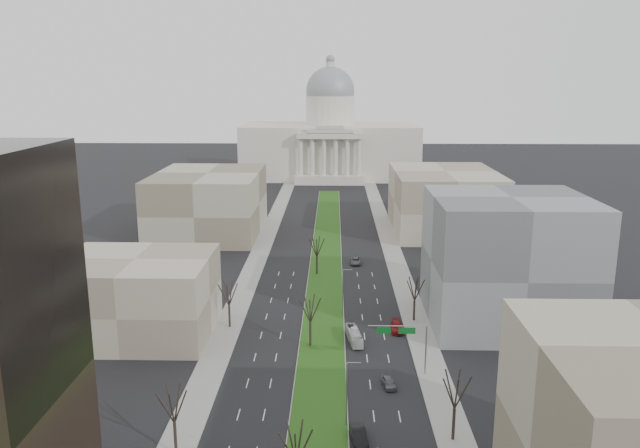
# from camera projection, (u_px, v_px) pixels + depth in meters

# --- Properties ---
(ground) EXTENTS (600.00, 600.00, 0.00)m
(ground) POSITION_uv_depth(u_px,v_px,m) (325.00, 275.00, 145.84)
(ground) COLOR black
(ground) RESTS_ON ground
(median) EXTENTS (8.00, 222.03, 0.20)m
(median) POSITION_uv_depth(u_px,v_px,m) (325.00, 276.00, 144.83)
(median) COLOR #999993
(median) RESTS_ON ground
(sidewalk_left) EXTENTS (5.00, 330.00, 0.15)m
(sidewalk_left) POSITION_uv_depth(u_px,v_px,m) (234.00, 313.00, 121.88)
(sidewalk_left) COLOR gray
(sidewalk_left) RESTS_ON ground
(sidewalk_right) EXTENTS (5.00, 330.00, 0.15)m
(sidewalk_right) POSITION_uv_depth(u_px,v_px,m) (413.00, 314.00, 121.11)
(sidewalk_right) COLOR gray
(sidewalk_right) RESTS_ON ground
(capitol) EXTENTS (80.00, 46.00, 55.00)m
(capitol) POSITION_uv_depth(u_px,v_px,m) (330.00, 141.00, 287.70)
(capitol) COLOR beige
(capitol) RESTS_ON ground
(building_beige_left) EXTENTS (26.00, 22.00, 14.00)m
(building_beige_left) POSITION_uv_depth(u_px,v_px,m) (137.00, 296.00, 110.90)
(building_beige_left) COLOR gray
(building_beige_left) RESTS_ON ground
(building_grey_right) EXTENTS (28.00, 26.00, 24.00)m
(building_grey_right) POSITION_uv_depth(u_px,v_px,m) (507.00, 261.00, 115.10)
(building_grey_right) COLOR slate
(building_grey_right) RESTS_ON ground
(building_far_left) EXTENTS (30.00, 40.00, 18.00)m
(building_far_left) POSITION_uv_depth(u_px,v_px,m) (209.00, 203.00, 183.48)
(building_far_left) COLOR gray
(building_far_left) RESTS_ON ground
(building_far_right) EXTENTS (30.00, 40.00, 18.00)m
(building_far_right) POSITION_uv_depth(u_px,v_px,m) (444.00, 201.00, 186.81)
(building_far_right) COLOR gray
(building_far_right) RESTS_ON ground
(tree_left_mid) EXTENTS (5.40, 5.40, 9.72)m
(tree_left_mid) POSITION_uv_depth(u_px,v_px,m) (173.00, 403.00, 74.54)
(tree_left_mid) COLOR black
(tree_left_mid) RESTS_ON ground
(tree_left_far) EXTENTS (5.28, 5.28, 9.50)m
(tree_left_far) POSITION_uv_depth(u_px,v_px,m) (229.00, 292.00, 113.51)
(tree_left_far) COLOR black
(tree_left_far) RESTS_ON ground
(tree_right_mid) EXTENTS (5.52, 5.52, 9.94)m
(tree_right_mid) POSITION_uv_depth(u_px,v_px,m) (455.00, 389.00, 77.64)
(tree_right_mid) COLOR black
(tree_right_mid) RESTS_ON ground
(tree_right_far) EXTENTS (5.04, 5.04, 9.07)m
(tree_right_far) POSITION_uv_depth(u_px,v_px,m) (415.00, 288.00, 116.72)
(tree_right_far) COLOR black
(tree_right_far) RESTS_ON ground
(tree_median_a) EXTENTS (5.40, 5.40, 9.72)m
(tree_median_a) POSITION_uv_depth(u_px,v_px,m) (296.00, 443.00, 66.42)
(tree_median_a) COLOR black
(tree_median_a) RESTS_ON ground
(tree_median_b) EXTENTS (5.40, 5.40, 9.72)m
(tree_median_b) POSITION_uv_depth(u_px,v_px,m) (310.00, 308.00, 105.35)
(tree_median_b) COLOR black
(tree_median_b) RESTS_ON ground
(tree_median_c) EXTENTS (5.40, 5.40, 9.72)m
(tree_median_c) POSITION_uv_depth(u_px,v_px,m) (317.00, 246.00, 144.28)
(tree_median_c) COLOR black
(tree_median_c) RESTS_ON ground
(streetlamp_median_b) EXTENTS (1.90, 0.20, 9.16)m
(streetlamp_median_b) POSITION_uv_depth(u_px,v_px,m) (347.00, 393.00, 81.39)
(streetlamp_median_b) COLOR gray
(streetlamp_median_b) RESTS_ON ground
(streetlamp_median_c) EXTENTS (1.90, 0.20, 9.16)m
(streetlamp_median_c) POSITION_uv_depth(u_px,v_px,m) (343.00, 291.00, 120.33)
(streetlamp_median_c) COLOR gray
(streetlamp_median_c) RESTS_ON ground
(mast_arm_signs) EXTENTS (9.12, 0.24, 8.09)m
(mast_arm_signs) POSITION_uv_depth(u_px,v_px,m) (409.00, 338.00, 95.51)
(mast_arm_signs) COLOR gray
(mast_arm_signs) RESTS_ON ground
(car_grey_near) EXTENTS (2.34, 4.37, 1.41)m
(car_grey_near) POSITION_uv_depth(u_px,v_px,m) (389.00, 382.00, 92.84)
(car_grey_near) COLOR #55575D
(car_grey_near) RESTS_ON ground
(car_black) EXTENTS (2.48, 5.41, 1.72)m
(car_black) POSITION_uv_depth(u_px,v_px,m) (359.00, 436.00, 78.72)
(car_black) COLOR black
(car_black) RESTS_ON ground
(car_red) EXTENTS (2.38, 5.43, 1.55)m
(car_red) POSITION_uv_depth(u_px,v_px,m) (397.00, 327.00, 113.33)
(car_red) COLOR maroon
(car_red) RESTS_ON ground
(car_grey_far) EXTENTS (2.58, 5.36, 1.47)m
(car_grey_far) POSITION_uv_depth(u_px,v_px,m) (356.00, 261.00, 154.19)
(car_grey_far) COLOR #54585C
(car_grey_far) RESTS_ON ground
(box_van) EXTENTS (3.01, 8.10, 2.20)m
(box_van) POSITION_uv_depth(u_px,v_px,m) (354.00, 336.00, 108.65)
(box_van) COLOR silver
(box_van) RESTS_ON ground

